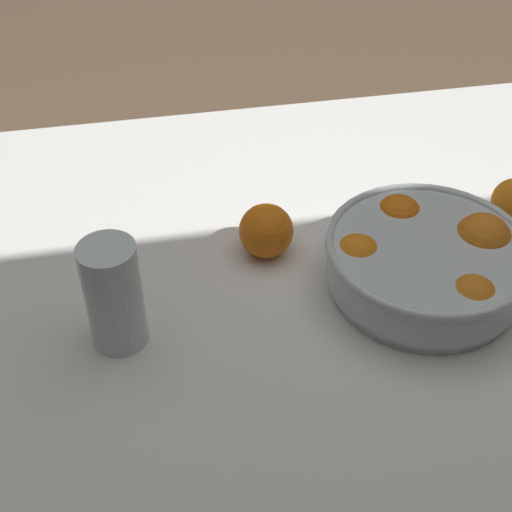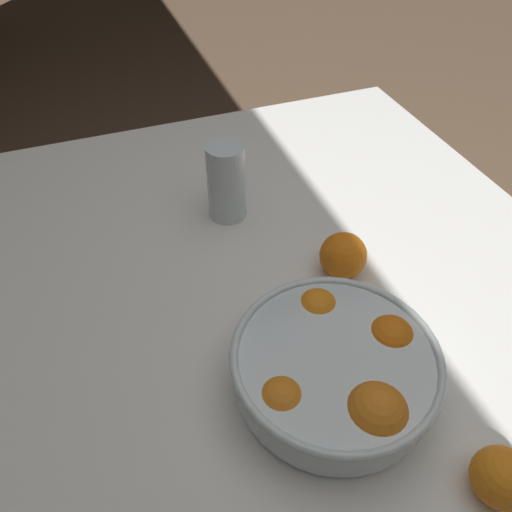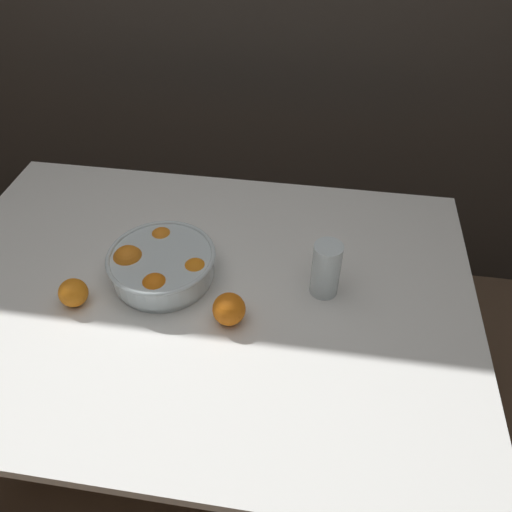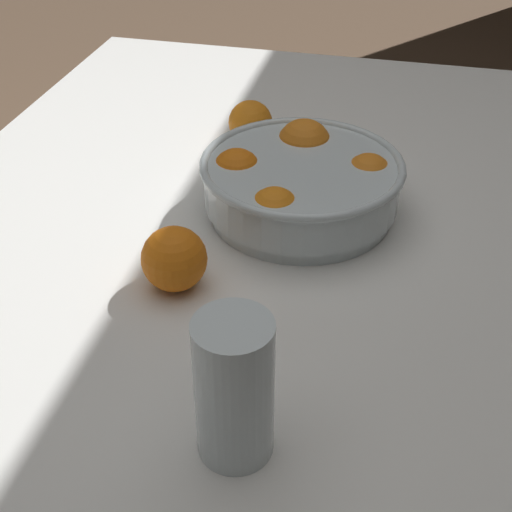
{
  "view_description": "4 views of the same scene",
  "coord_description": "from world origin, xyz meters",
  "px_view_note": "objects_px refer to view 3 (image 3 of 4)",
  "views": [
    {
      "loc": [
        0.28,
        0.71,
        1.4
      ],
      "look_at": [
        0.14,
        0.01,
        0.78
      ],
      "focal_mm": 50.0,
      "sensor_mm": 36.0,
      "label": 1
    },
    {
      "loc": [
        -0.42,
        0.26,
        1.33
      ],
      "look_at": [
        0.11,
        0.07,
        0.79
      ],
      "focal_mm": 35.0,
      "sensor_mm": 36.0,
      "label": 2
    },
    {
      "loc": [
        0.29,
        -0.86,
        1.65
      ],
      "look_at": [
        0.15,
        0.08,
        0.77
      ],
      "focal_mm": 35.0,
      "sensor_mm": 36.0,
      "label": 3
    },
    {
      "loc": [
        0.76,
        0.17,
        1.25
      ],
      "look_at": [
        0.12,
        0.02,
        0.78
      ],
      "focal_mm": 50.0,
      "sensor_mm": 36.0,
      "label": 4
    }
  ],
  "objects_px": {
    "juice_glass": "(326,271)",
    "fruit_bowl": "(161,265)",
    "orange_loose_near_bowl": "(73,293)",
    "orange_loose_front": "(229,309)"
  },
  "relations": [
    {
      "from": "orange_loose_near_bowl",
      "to": "orange_loose_front",
      "type": "relative_size",
      "value": 0.9
    },
    {
      "from": "fruit_bowl",
      "to": "orange_loose_front",
      "type": "height_order",
      "value": "fruit_bowl"
    },
    {
      "from": "juice_glass",
      "to": "fruit_bowl",
      "type": "bearing_deg",
      "value": -177.53
    },
    {
      "from": "fruit_bowl",
      "to": "orange_loose_near_bowl",
      "type": "xyz_separation_m",
      "value": [
        -0.19,
        -0.12,
        -0.01
      ]
    },
    {
      "from": "fruit_bowl",
      "to": "juice_glass",
      "type": "distance_m",
      "value": 0.43
    },
    {
      "from": "juice_glass",
      "to": "orange_loose_near_bowl",
      "type": "distance_m",
      "value": 0.63
    },
    {
      "from": "fruit_bowl",
      "to": "juice_glass",
      "type": "relative_size",
      "value": 1.83
    },
    {
      "from": "orange_loose_front",
      "to": "fruit_bowl",
      "type": "bearing_deg",
      "value": 150.14
    },
    {
      "from": "orange_loose_near_bowl",
      "to": "orange_loose_front",
      "type": "distance_m",
      "value": 0.4
    },
    {
      "from": "juice_glass",
      "to": "orange_loose_near_bowl",
      "type": "bearing_deg",
      "value": -167.49
    }
  ]
}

